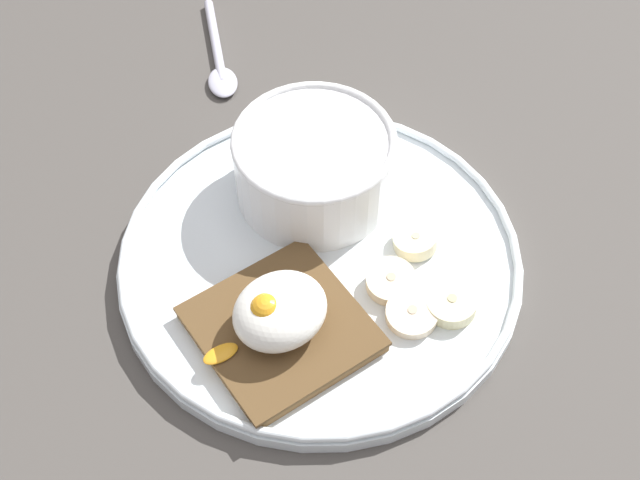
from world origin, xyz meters
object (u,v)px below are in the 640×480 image
toast_slice (281,329)px  poached_egg (278,311)px  banana_slice_left (391,282)px  banana_slice_back (412,313)px  spoon (219,60)px  oatmeal_bowl (314,165)px  banana_slice_right (415,240)px  banana_slice_front (451,303)px

toast_slice → poached_egg: (0.11, -0.02, 2.19)cm
poached_egg → banana_slice_left: (-8.01, 1.94, -2.14)cm
banana_slice_back → spoon: banana_slice_back is taller
oatmeal_bowl → banana_slice_right: bearing=103.9°
banana_slice_left → banana_slice_right: (-3.68, -1.45, -0.04)cm
banana_slice_front → banana_slice_left: same height
poached_egg → spoon: (-13.05, -24.42, -3.39)cm
toast_slice → banana_slice_front: size_ratio=2.61×
banana_slice_left → oatmeal_bowl: bearing=-99.3°
banana_slice_right → spoon: size_ratio=0.38×
banana_slice_front → banana_slice_back: (2.49, -1.13, -0.07)cm
toast_slice → banana_slice_left: 8.13cm
banana_slice_right → spoon: bearing=-93.1°
toast_slice → banana_slice_right: (-11.58, 0.48, 0.01)cm
banana_slice_front → banana_slice_back: same height
banana_slice_front → banana_slice_back: size_ratio=0.87×
banana_slice_front → banana_slice_back: bearing=-24.4°
oatmeal_bowl → banana_slice_left: oatmeal_bowl is taller
banana_slice_front → banana_slice_left: 4.27cm
oatmeal_bowl → poached_egg: (9.62, 7.90, 0.01)cm
poached_egg → spoon: poached_egg is taller
spoon → banana_slice_right: bearing=86.9°
poached_egg → spoon: size_ratio=0.76×
oatmeal_bowl → banana_slice_right: (-2.08, 8.40, -2.16)cm
poached_egg → banana_slice_front: (-9.86, 5.79, -2.14)cm
toast_slice → spoon: toast_slice is taller
poached_egg → banana_slice_right: bearing=177.6°
poached_egg → toast_slice: bearing=170.2°
poached_egg → banana_slice_left: size_ratio=1.82×
banana_slice_back → spoon: size_ratio=0.43×
banana_slice_back → spoon: (-5.68, -29.08, -1.18)cm
banana_slice_front → banana_slice_left: (1.85, -3.84, 0.00)cm
oatmeal_bowl → toast_slice: bearing=39.8°
oatmeal_bowl → spoon: bearing=-101.7°
banana_slice_left → banana_slice_back: size_ratio=0.97×
banana_slice_back → spoon: bearing=-101.1°
toast_slice → spoon: bearing=-117.9°
toast_slice → banana_slice_back: 8.61cm
banana_slice_front → toast_slice: bearing=-30.6°
banana_slice_back → banana_slice_left: bearing=-103.2°
poached_egg → banana_slice_right: (-11.69, 0.49, -2.18)cm
toast_slice → banana_slice_back: size_ratio=2.27×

